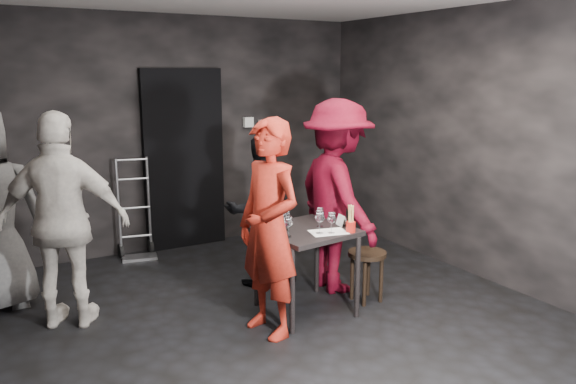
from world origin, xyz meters
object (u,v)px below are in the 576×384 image
tasting_table (306,240)px  woman_black (261,212)px  hand_truck (137,239)px  wine_bottle (279,219)px  man_maroon (337,176)px  breadstick_cup (351,219)px  bystander_cream (62,202)px  stool (367,262)px  server_red (269,212)px

tasting_table → woman_black: bearing=91.8°
hand_truck → wine_bottle: bearing=-61.4°
man_maroon → breadstick_cup: bearing=160.6°
bystander_cream → woman_black: bearing=-150.8°
stool → man_maroon: (-0.07, 0.40, 0.73)m
tasting_table → server_red: 0.61m
stool → server_red: bearing=-173.8°
server_red → bystander_cream: size_ratio=0.95×
server_red → wine_bottle: size_ratio=6.71×
man_maroon → bystander_cream: (-2.36, 0.43, -0.06)m
server_red → bystander_cream: bystander_cream is taller
hand_truck → bystander_cream: (-0.93, -1.46, 0.84)m
woman_black → breadstick_cup: size_ratio=5.85×
stool → breadstick_cup: 0.62m
tasting_table → man_maroon: size_ratio=0.34×
stool → tasting_table: bearing=172.3°
stool → server_red: 1.24m
stool → server_red: size_ratio=0.24×
man_maroon → breadstick_cup: man_maroon is taller
hand_truck → woman_black: 1.74m
wine_bottle → server_red: bearing=-133.0°
hand_truck → man_maroon: 2.53m
wine_bottle → stool: bearing=-7.8°
tasting_table → bystander_cream: (-1.83, 0.74, 0.39)m
hand_truck → wine_bottle: 2.36m
bystander_cream → wine_bottle: 1.75m
bystander_cream → wine_bottle: size_ratio=7.04×
wine_bottle → man_maroon: bearing=20.1°
tasting_table → woman_black: 0.79m
bystander_cream → tasting_table: bearing=-174.3°
tasting_table → wine_bottle: wine_bottle is taller
hand_truck → wine_bottle: (0.65, -2.17, 0.65)m
stool → breadstick_cup: size_ratio=1.88×
man_maroon → bystander_cream: size_ratio=1.06×
stool → wine_bottle: 0.98m
server_red → bystander_cream: (-1.37, 0.94, 0.05)m
woman_black → wine_bottle: 0.80m
stool → bystander_cream: bearing=161.2°
woman_black → hand_truck: bearing=-48.6°
breadstick_cup → woman_black: bearing=105.8°
man_maroon → wine_bottle: size_ratio=7.46×
bystander_cream → breadstick_cup: (2.10, -1.01, -0.18)m
server_red → breadstick_cup: (0.73, -0.07, -0.13)m
server_red → wine_bottle: 0.34m
stool → breadstick_cup: bearing=-150.4°
woman_black → man_maroon: 0.82m
bystander_cream → man_maroon: bearing=-162.3°
tasting_table → wine_bottle: 0.32m
server_red → man_maroon: size_ratio=0.90×
tasting_table → bystander_cream: bearing=157.8°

